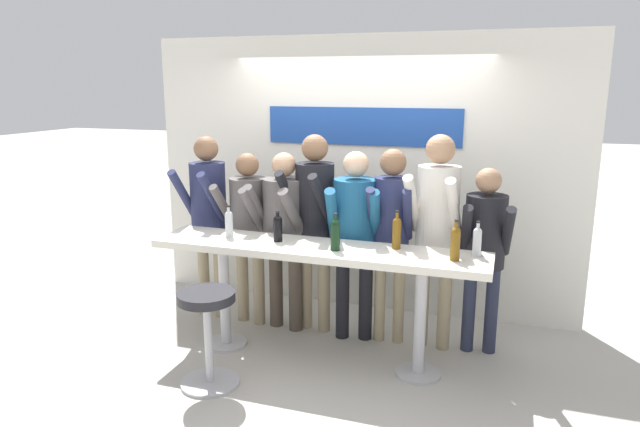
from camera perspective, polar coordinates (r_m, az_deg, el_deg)
name	(u,v)px	position (r m, az deg, el deg)	size (l,w,h in m)	color
ground_plane	(317,358)	(4.92, -0.31, -14.29)	(40.00, 40.00, 0.00)	#B2ADA3
back_wall	(359,175)	(5.69, 3.92, 3.90)	(4.32, 0.12, 2.71)	silver
tasting_table	(317,264)	(4.60, -0.32, -5.04)	(2.72, 0.54, 0.98)	silver
bar_stool	(208,323)	(4.41, -11.18, -10.70)	(0.45, 0.45, 0.74)	#B2B2B7
person_far_left	(208,206)	(5.53, -11.14, 0.75)	(0.43, 0.56, 1.77)	gray
person_left	(248,220)	(5.32, -7.19, -0.63)	(0.47, 0.57, 1.63)	gray
person_center_left	(284,223)	(5.16, -3.61, -0.95)	(0.53, 0.61, 1.65)	#473D33
person_center	(314,211)	(5.09, -0.57, 0.30)	(0.48, 0.60, 1.81)	gray
person_center_right	(355,226)	(4.93, 3.51, -1.26)	(0.50, 0.60, 1.69)	black
person_right	(391,223)	(4.89, 7.14, -0.97)	(0.40, 0.53, 1.72)	gray
person_far_right	(437,218)	(4.82, 11.62, -0.43)	(0.46, 0.59, 1.85)	gray
person_rightmost	(485,241)	(4.87, 16.15, -2.63)	(0.43, 0.53, 1.59)	#23283D
wine_bottle_0	(477,240)	(4.41, 15.44, -2.61)	(0.06, 0.06, 0.27)	#B7BCC1
wine_bottle_1	(397,231)	(4.49, 7.67, -1.79)	(0.07, 0.07, 0.31)	brown
wine_bottle_2	(229,223)	(4.85, -9.09, -0.90)	(0.07, 0.07, 0.27)	#B7BCC1
wine_bottle_3	(278,227)	(4.68, -4.24, -1.36)	(0.07, 0.07, 0.26)	black
wine_bottle_4	(335,233)	(4.41, 1.54, -1.98)	(0.08, 0.08, 0.30)	black
wine_bottle_5	(455,242)	(4.27, 13.38, -2.78)	(0.07, 0.07, 0.31)	brown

